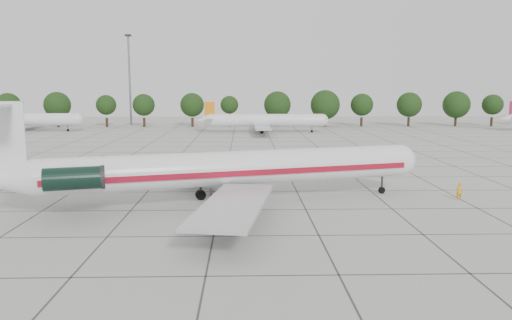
# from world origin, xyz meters

# --- Properties ---
(ground) EXTENTS (260.00, 260.00, 0.00)m
(ground) POSITION_xyz_m (0.00, 0.00, 0.00)
(ground) COLOR #A9A9A2
(ground) RESTS_ON ground
(apron_joints) EXTENTS (170.00, 170.00, 0.02)m
(apron_joints) POSITION_xyz_m (0.00, 15.00, 0.01)
(apron_joints) COLOR #383838
(apron_joints) RESTS_ON ground
(main_airliner) EXTENTS (41.68, 32.10, 9.92)m
(main_airliner) POSITION_xyz_m (-0.71, -6.09, 3.50)
(main_airliner) COLOR silver
(main_airliner) RESTS_ON ground
(ground_crew) EXTENTS (0.66, 0.45, 1.76)m
(ground_crew) POSITION_xyz_m (23.73, -4.45, 0.88)
(ground_crew) COLOR #E3A10D
(ground_crew) RESTS_ON ground
(bg_airliner_b) EXTENTS (28.24, 27.20, 7.40)m
(bg_airliner_b) POSITION_xyz_m (-52.53, 71.74, 2.91)
(bg_airliner_b) COLOR silver
(bg_airliner_b) RESTS_ON ground
(bg_airliner_c) EXTENTS (28.24, 27.20, 7.40)m
(bg_airliner_c) POSITION_xyz_m (7.48, 67.30, 2.91)
(bg_airliner_c) COLOR silver
(bg_airliner_c) RESTS_ON ground
(tree_line) EXTENTS (249.86, 8.44, 10.22)m
(tree_line) POSITION_xyz_m (-11.68, 85.00, 5.98)
(tree_line) COLOR #332114
(tree_line) RESTS_ON ground
(floodlight_mast) EXTENTS (1.60, 1.60, 25.45)m
(floodlight_mast) POSITION_xyz_m (-30.00, 92.00, 14.28)
(floodlight_mast) COLOR slate
(floodlight_mast) RESTS_ON ground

